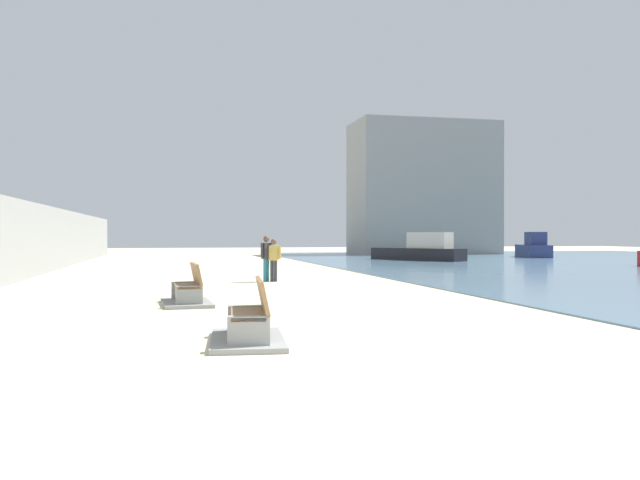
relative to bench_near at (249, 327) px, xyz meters
The scene contains 9 objects.
ground_plane 15.01m from the bench_near, 87.11° to the left, with size 120.00×120.00×0.00m, color beige.
seawall 16.48m from the bench_near, 114.23° to the left, with size 0.80×64.00×2.91m, color gray.
bench_near is the anchor object (origin of this frame).
bench_far 5.88m from the bench_near, 97.69° to the left, with size 1.23×2.16×0.98m.
person_walking 13.17m from the bench_near, 80.78° to the left, with size 0.44×0.36×1.62m.
person_standing 13.14m from the bench_near, 79.63° to the left, with size 0.50×0.29×1.51m.
boat_distant 41.00m from the bench_near, 53.41° to the left, with size 2.94×4.98×1.82m.
boat_mid_bay 32.52m from the bench_near, 63.94° to the left, with size 4.65×6.33×1.77m.
harbor_building 47.67m from the bench_near, 65.15° to the left, with size 12.00×6.00×11.21m, color gray.
Camera 1 is at (-1.92, -7.01, 1.65)m, focal length 36.92 mm.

